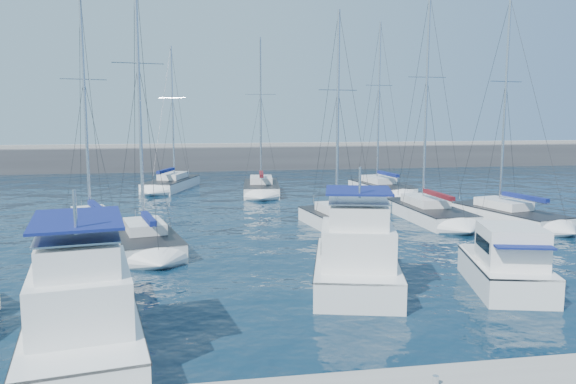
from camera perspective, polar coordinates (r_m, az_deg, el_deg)
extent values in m
plane|color=black|center=(25.16, 4.20, -8.96)|extent=(220.00, 220.00, 0.00)
cube|color=#424244|center=(75.85, -5.26, 3.11)|extent=(160.00, 6.00, 4.00)
cube|color=gray|center=(75.70, -5.28, 4.77)|extent=(160.00, 1.20, 0.50)
cylinder|color=silver|center=(15.16, 14.76, -18.02)|extent=(0.16, 0.16, 0.25)
cube|color=white|center=(19.90, -20.03, -12.85)|extent=(4.96, 10.70, 1.60)
cube|color=#262628|center=(19.65, -20.13, -10.80)|extent=(5.02, 10.71, 0.08)
cube|color=white|center=(18.20, -20.29, -9.50)|extent=(3.53, 5.17, 1.60)
cube|color=black|center=(18.17, -20.31, -9.26)|extent=(3.43, 4.24, 0.45)
cube|color=white|center=(17.68, -20.49, -5.81)|extent=(2.75, 3.67, 0.90)
cube|color=navy|center=(17.48, -20.65, -2.62)|extent=(3.10, 4.19, 0.08)
cube|color=white|center=(24.58, 6.91, -8.43)|extent=(5.16, 8.11, 1.60)
cube|color=#262628|center=(24.38, 6.94, -6.74)|extent=(5.23, 8.13, 0.08)
cube|color=white|center=(23.29, 7.06, -5.28)|extent=(3.66, 4.09, 1.60)
cube|color=black|center=(23.27, 7.06, -5.09)|extent=(3.54, 3.43, 0.45)
cube|color=white|center=(22.84, 7.13, -2.34)|extent=(2.84, 2.93, 0.90)
cube|color=navy|center=(22.69, 7.18, 0.14)|extent=(3.21, 3.34, 0.08)
cube|color=white|center=(25.65, 21.14, -8.22)|extent=(4.02, 6.04, 1.60)
cube|color=#262628|center=(25.46, 21.23, -6.60)|extent=(4.08, 6.05, 0.08)
cube|color=white|center=(24.63, 21.76, -5.07)|extent=(2.88, 3.06, 1.60)
cube|color=black|center=(24.62, 21.77, -4.88)|extent=(2.80, 2.58, 0.45)
cube|color=navy|center=(23.63, 22.51, -4.90)|extent=(2.53, 2.18, 0.07)
cube|color=white|center=(36.35, -19.20, -3.63)|extent=(5.11, 7.62, 1.30)
cube|color=#262628|center=(36.24, -19.25, -2.65)|extent=(5.17, 7.64, 0.06)
cube|color=white|center=(36.61, -19.38, -2.04)|extent=(2.84, 3.54, 0.55)
cylinder|color=silver|center=(36.38, -19.95, 8.65)|extent=(0.18, 0.18, 13.22)
cylinder|color=silver|center=(35.07, -19.03, -1.54)|extent=(1.25, 3.36, 0.12)
cube|color=navy|center=(34.95, -19.01, -1.32)|extent=(1.35, 3.11, 0.28)
cube|color=white|center=(31.34, -14.19, -5.23)|extent=(4.50, 7.66, 1.30)
cube|color=#262628|center=(31.21, -14.23, -4.10)|extent=(4.55, 7.67, 0.06)
cube|color=white|center=(31.58, -14.37, -3.37)|extent=(2.59, 3.49, 0.55)
cylinder|color=silver|center=(31.29, -14.90, 9.96)|extent=(0.18, 0.18, 14.21)
cylinder|color=silver|center=(29.99, -13.99, -2.88)|extent=(0.90, 3.53, 0.12)
cube|color=navy|center=(29.87, -13.98, -2.63)|extent=(1.05, 3.23, 0.28)
cube|color=white|center=(35.86, 5.46, -3.37)|extent=(4.13, 8.56, 1.30)
cube|color=#262628|center=(35.74, 5.47, -2.38)|extent=(4.19, 8.57, 0.06)
cube|color=white|center=(36.15, 5.15, -1.75)|extent=(2.42, 3.84, 0.55)
cylinder|color=silver|center=(35.92, 5.08, 8.34)|extent=(0.18, 0.18, 12.27)
cylinder|color=silver|center=(34.49, 6.32, -1.30)|extent=(0.75, 4.07, 0.12)
cube|color=navy|center=(34.37, 6.40, -1.08)|extent=(0.92, 3.70, 0.28)
cube|color=white|center=(40.35, 14.04, -2.31)|extent=(3.35, 9.07, 1.30)
cube|color=#262628|center=(40.25, 14.07, -1.43)|extent=(3.41, 9.07, 0.06)
cube|color=white|center=(40.70, 13.75, -0.86)|extent=(2.12, 3.99, 0.55)
cylinder|color=silver|center=(40.57, 13.88, 9.30)|extent=(0.18, 0.18, 13.98)
cylinder|color=silver|center=(38.92, 14.96, -0.47)|extent=(0.24, 4.50, 0.12)
cube|color=#541017|center=(38.81, 15.03, -0.28)|extent=(0.46, 4.05, 0.28)
cube|color=white|center=(40.73, 21.45, -2.53)|extent=(4.81, 8.70, 1.30)
cube|color=#262628|center=(40.62, 21.49, -1.66)|extent=(4.87, 8.71, 0.06)
cube|color=white|center=(40.94, 21.01, -1.11)|extent=(2.72, 3.95, 0.55)
cylinder|color=silver|center=(40.72, 21.19, 8.56)|extent=(0.18, 0.18, 13.35)
cylinder|color=silver|center=(39.64, 22.80, -0.68)|extent=(1.06, 4.03, 0.12)
cube|color=navy|center=(39.55, 22.92, -0.48)|extent=(1.19, 3.68, 0.28)
cube|color=white|center=(56.35, -11.75, 0.61)|extent=(5.61, 9.13, 1.30)
cube|color=#262628|center=(56.27, -11.77, 1.25)|extent=(5.67, 9.15, 0.06)
cube|color=white|center=(56.74, -11.59, 1.63)|extent=(3.06, 4.20, 0.55)
cylinder|color=silver|center=(56.72, -11.65, 8.10)|extent=(0.18, 0.18, 12.39)
cylinder|color=silver|center=(54.98, -12.27, 1.99)|extent=(1.50, 4.12, 0.12)
cube|color=navy|center=(54.87, -12.32, 2.14)|extent=(1.58, 3.79, 0.28)
cube|color=white|center=(52.00, -2.74, 0.17)|extent=(3.95, 8.32, 1.30)
cube|color=#262628|center=(51.92, -2.75, 0.86)|extent=(4.01, 8.33, 0.06)
cube|color=white|center=(52.38, -2.76, 1.27)|extent=(2.38, 3.71, 0.55)
cylinder|color=silver|center=(52.34, -2.81, 8.50)|extent=(0.18, 0.18, 12.79)
cylinder|color=silver|center=(50.62, -2.73, 1.67)|extent=(0.55, 4.01, 0.12)
cube|color=#541017|center=(50.51, -2.73, 1.83)|extent=(0.74, 3.63, 0.28)
cube|color=white|center=(52.75, 9.41, 0.18)|extent=(4.10, 8.49, 1.30)
cube|color=#262628|center=(52.67, 9.42, 0.86)|extent=(4.16, 8.49, 0.06)
cube|color=white|center=(53.08, 9.18, 1.27)|extent=(2.42, 3.80, 0.55)
cylinder|color=silver|center=(53.02, 9.20, 9.14)|extent=(0.18, 0.18, 14.14)
cylinder|color=silver|center=(51.49, 10.06, 1.66)|extent=(0.68, 4.05, 0.12)
cube|color=navy|center=(51.39, 10.12, 1.82)|extent=(0.85, 3.68, 0.28)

